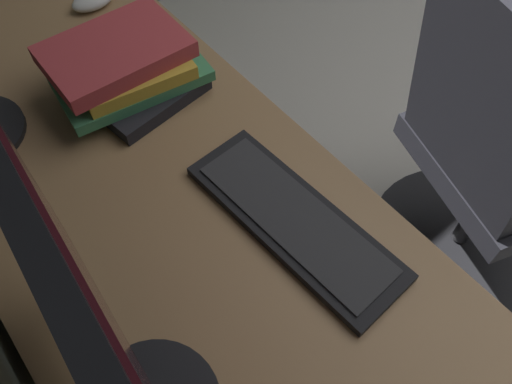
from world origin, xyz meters
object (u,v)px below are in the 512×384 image
book_stack_near (127,67)px  office_chair (486,169)px  monitor_primary (114,361)px  keyboard_main (295,220)px  drawer_pedestal (183,304)px  mouse_main (93,0)px

book_stack_near → office_chair: bearing=-129.0°
monitor_primary → book_stack_near: size_ratio=1.74×
monitor_primary → office_chair: 1.09m
keyboard_main → book_stack_near: (0.46, 0.05, 0.05)m
drawer_pedestal → mouse_main: 0.76m
monitor_primary → book_stack_near: monitor_primary is taller
book_stack_near → keyboard_main: bearing=-174.1°
drawer_pedestal → book_stack_near: bearing=-23.5°
book_stack_near → mouse_main: bearing=-13.8°
keyboard_main → office_chair: office_chair is taller
mouse_main → book_stack_near: bearing=166.2°
mouse_main → office_chair: size_ratio=0.11×
drawer_pedestal → keyboard_main: bearing=-130.8°
mouse_main → monitor_primary: bearing=156.4°
book_stack_near → monitor_primary: bearing=151.7°
monitor_primary → keyboard_main: (0.11, -0.36, -0.23)m
book_stack_near → office_chair: office_chair is taller
monitor_primary → keyboard_main: 0.44m
drawer_pedestal → office_chair: (-0.23, -0.79, 0.11)m
drawer_pedestal → mouse_main: bearing=-18.9°
drawer_pedestal → book_stack_near: 0.55m
monitor_primary → mouse_main: (0.87, -0.38, -0.22)m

